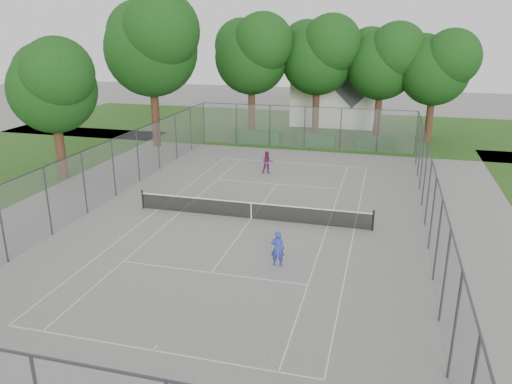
% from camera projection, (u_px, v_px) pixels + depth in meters
% --- Properties ---
extents(ground, '(120.00, 120.00, 0.00)m').
position_uv_depth(ground, '(251.00, 219.00, 26.87)').
color(ground, slate).
rests_on(ground, ground).
extents(grass_far, '(60.00, 20.00, 0.00)m').
position_uv_depth(grass_far, '(319.00, 128.00, 50.70)').
color(grass_far, '#234814').
rests_on(grass_far, ground).
extents(court_markings, '(11.03, 23.83, 0.01)m').
position_uv_depth(court_markings, '(251.00, 219.00, 26.86)').
color(court_markings, silver).
rests_on(court_markings, ground).
extents(tennis_net, '(12.87, 0.10, 1.10)m').
position_uv_depth(tennis_net, '(251.00, 210.00, 26.70)').
color(tennis_net, black).
rests_on(tennis_net, ground).
extents(perimeter_fence, '(18.08, 34.08, 3.52)m').
position_uv_depth(perimeter_fence, '(251.00, 187.00, 26.29)').
color(perimeter_fence, '#38383D').
rests_on(perimeter_fence, ground).
extents(tree_far_left, '(7.74, 7.07, 11.13)m').
position_uv_depth(tree_far_left, '(252.00, 51.00, 45.58)').
color(tree_far_left, '#3B2115').
rests_on(tree_far_left, ground).
extents(tree_far_midleft, '(7.65, 6.98, 10.99)m').
position_uv_depth(tree_far_midleft, '(319.00, 52.00, 45.54)').
color(tree_far_midleft, '#3B2115').
rests_on(tree_far_midleft, ground).
extents(tree_far_midright, '(7.18, 6.56, 10.32)m').
position_uv_depth(tree_far_midright, '(383.00, 59.00, 44.30)').
color(tree_far_midright, '#3B2115').
rests_on(tree_far_midright, ground).
extents(tree_far_right, '(6.79, 6.20, 9.76)m').
position_uv_depth(tree_far_right, '(436.00, 65.00, 42.38)').
color(tree_far_right, '#3B2115').
rests_on(tree_far_right, ground).
extents(tree_side_back, '(8.74, 7.98, 12.57)m').
position_uv_depth(tree_side_back, '(152.00, 42.00, 40.45)').
color(tree_side_back, '#3B2115').
rests_on(tree_side_back, ground).
extents(tree_side_front, '(6.50, 5.93, 9.34)m').
position_uv_depth(tree_side_front, '(52.00, 82.00, 32.08)').
color(tree_side_front, '#3B2115').
rests_on(tree_side_front, ground).
extents(hedge_left, '(4.16, 1.25, 1.04)m').
position_uv_depth(hedge_left, '(258.00, 137.00, 44.26)').
color(hedge_left, '#174719').
rests_on(hedge_left, ground).
extents(hedge_mid, '(3.13, 0.89, 0.98)m').
position_uv_depth(hedge_mid, '(317.00, 140.00, 43.08)').
color(hedge_mid, '#174719').
rests_on(hedge_mid, ground).
extents(hedge_right, '(3.04, 1.11, 0.91)m').
position_uv_depth(hedge_right, '(375.00, 142.00, 42.39)').
color(hedge_right, '#174719').
rests_on(hedge_right, ground).
extents(house, '(8.35, 6.47, 10.39)m').
position_uv_depth(house, '(335.00, 83.00, 51.94)').
color(house, white).
rests_on(house, ground).
extents(girl_player, '(0.62, 0.45, 1.60)m').
position_uv_depth(girl_player, '(278.00, 249.00, 21.39)').
color(girl_player, '#2B37A3').
rests_on(girl_player, ground).
extents(woman_player, '(0.94, 0.83, 1.60)m').
position_uv_depth(woman_player, '(267.00, 162.00, 34.85)').
color(woman_player, '#6B2355').
rests_on(woman_player, ground).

